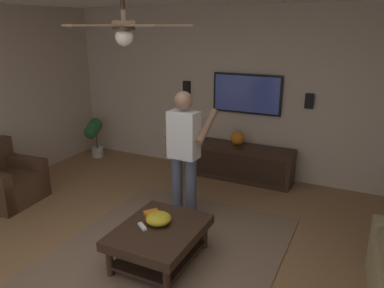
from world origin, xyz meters
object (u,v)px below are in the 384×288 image
tv (247,94)px  wall_speaker_left (309,101)px  coffee_table (160,237)px  ceiling_fan (124,29)px  armchair (4,182)px  media_console (239,162)px  potted_plant_short (94,132)px  book (154,215)px  person_standing (184,148)px  wall_speaker_right (187,88)px  vase_round (237,138)px  bowl (159,219)px  remote_white (142,226)px

tv → wall_speaker_left: size_ratio=5.03×
coffee_table → ceiling_fan: size_ratio=0.85×
armchair → media_console: armchair is taller
potted_plant_short → ceiling_fan: size_ratio=0.62×
coffee_table → book: (0.17, 0.17, 0.12)m
coffee_table → person_standing: size_ratio=0.61×
media_console → tv: bearing=180.0°
armchair → ceiling_fan: size_ratio=0.74×
potted_plant_short → wall_speaker_right: wall_speaker_right is taller
vase_round → wall_speaker_right: (0.20, 1.00, 0.70)m
vase_round → armchair: bearing=130.7°
book → tv: bearing=-58.0°
person_standing → wall_speaker_left: person_standing is taller
bowl → ceiling_fan: size_ratio=0.23×
armchair → ceiling_fan: ceiling_fan is taller
tv → wall_speaker_left: tv is taller
tv → wall_speaker_right: tv is taller
person_standing → wall_speaker_right: size_ratio=7.45×
person_standing → remote_white: person_standing is taller
wall_speaker_left → remote_white: bearing=158.5°
potted_plant_short → remote_white: potted_plant_short is taller
person_standing → book: (-0.80, -0.03, -0.51)m
coffee_table → vase_round: size_ratio=4.55×
media_console → bowl: (-2.42, 0.05, 0.18)m
wall_speaker_left → media_console: bearing=104.9°
tv → remote_white: size_ratio=7.38×
potted_plant_short → bowl: 3.53m
armchair → book: bearing=-7.2°
remote_white → wall_speaker_left: wall_speaker_left is taller
potted_plant_short → wall_speaker_left: (0.44, -3.73, 0.82)m
remote_white → ceiling_fan: bearing=36.2°
coffee_table → potted_plant_short: bearing=50.3°
person_standing → bowl: bearing=-167.6°
armchair → book: 2.51m
vase_round → wall_speaker_right: 1.24m
wall_speaker_right → ceiling_fan: bearing=-163.9°
book → wall_speaker_left: (2.57, -1.13, 0.89)m
person_standing → remote_white: size_ratio=10.93×
wall_speaker_left → ceiling_fan: bearing=156.8°
potted_plant_short → book: potted_plant_short is taller
tv → potted_plant_short: tv is taller
armchair → person_standing: person_standing is taller
media_console → potted_plant_short: 2.79m
potted_plant_short → vase_round: 2.73m
coffee_table → potted_plant_short: size_ratio=1.36×
coffee_table → wall_speaker_left: size_ratio=4.55×
armchair → vase_round: (2.25, -2.62, 0.38)m
armchair → bowl: 2.65m
wall_speaker_left → armchair: bearing=124.1°
coffee_table → media_console: bearing=-0.0°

